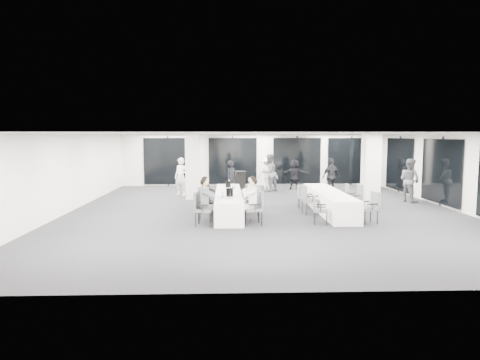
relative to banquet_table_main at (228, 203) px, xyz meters
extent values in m
cube|color=#232328|center=(1.29, 0.30, -0.39)|extent=(14.00, 16.00, 0.02)
cube|color=silver|center=(1.29, 0.30, 2.43)|extent=(14.00, 16.00, 0.02)
cube|color=silver|center=(-5.72, 0.30, 1.02)|extent=(0.02, 16.00, 2.80)
cube|color=silver|center=(8.30, 0.30, 1.02)|extent=(0.02, 16.00, 2.80)
cube|color=silver|center=(1.29, 8.31, 1.02)|extent=(14.00, 0.02, 2.80)
cube|color=silver|center=(1.29, -7.71, 1.02)|extent=(14.00, 0.02, 2.80)
cube|color=black|center=(1.29, 8.24, 0.98)|extent=(13.60, 0.06, 2.50)
cube|color=black|center=(8.23, 1.30, 0.98)|extent=(0.06, 14.00, 2.50)
cube|color=silver|center=(-1.51, 3.50, 1.02)|extent=(0.60, 0.60, 2.80)
cube|color=silver|center=(5.49, 1.30, 1.02)|extent=(0.60, 0.60, 2.80)
cube|color=white|center=(0.00, 0.00, 0.00)|extent=(0.90, 5.00, 0.75)
cube|color=white|center=(3.60, 0.11, 0.00)|extent=(0.90, 5.00, 0.75)
cylinder|color=black|center=(0.51, 5.24, 0.14)|extent=(0.66, 0.66, 1.03)
cylinder|color=black|center=(0.51, 5.24, 0.66)|extent=(0.75, 0.75, 0.02)
cube|color=#515459|center=(-0.75, -2.09, 0.12)|extent=(0.58, 0.60, 0.09)
cube|color=#515459|center=(-0.99, -2.05, 0.41)|extent=(0.15, 0.51, 0.50)
cylinder|color=black|center=(-0.93, -1.84, -0.15)|extent=(0.04, 0.04, 0.45)
cylinder|color=black|center=(-1.00, -2.27, -0.15)|extent=(0.04, 0.04, 0.45)
cylinder|color=black|center=(-0.50, -1.92, -0.15)|extent=(0.04, 0.04, 0.45)
cylinder|color=black|center=(-0.57, -2.34, -0.15)|extent=(0.04, 0.04, 0.45)
cube|color=black|center=(-0.70, -1.82, 0.30)|extent=(0.37, 0.11, 0.04)
cube|color=black|center=(-0.80, -2.36, 0.30)|extent=(0.37, 0.11, 0.04)
cube|color=#515459|center=(-0.75, -1.35, 0.08)|extent=(0.51, 0.53, 0.08)
cube|color=#515459|center=(-0.97, -1.33, 0.36)|extent=(0.10, 0.47, 0.47)
cylinder|color=black|center=(-0.94, -1.12, -0.17)|extent=(0.04, 0.04, 0.42)
cylinder|color=black|center=(-0.97, -1.53, -0.17)|extent=(0.04, 0.04, 0.42)
cylinder|color=black|center=(-0.53, -1.16, -0.17)|extent=(0.04, 0.04, 0.42)
cylinder|color=black|center=(-0.56, -1.57, -0.17)|extent=(0.04, 0.04, 0.42)
cube|color=black|center=(-0.73, -1.09, 0.26)|extent=(0.35, 0.07, 0.04)
cube|color=black|center=(-0.77, -1.60, 0.26)|extent=(0.35, 0.07, 0.04)
cube|color=#515459|center=(-0.75, -0.41, 0.09)|extent=(0.54, 0.56, 0.08)
cube|color=#515459|center=(-0.98, -0.38, 0.37)|extent=(0.13, 0.48, 0.48)
cylinder|color=black|center=(-0.93, -0.18, -0.16)|extent=(0.04, 0.04, 0.43)
cylinder|color=black|center=(-0.98, -0.59, -0.16)|extent=(0.04, 0.04, 0.43)
cylinder|color=black|center=(-0.52, -0.23, -0.16)|extent=(0.04, 0.04, 0.43)
cylinder|color=black|center=(-0.57, -0.64, -0.16)|extent=(0.04, 0.04, 0.43)
cube|color=black|center=(-0.72, -0.15, 0.27)|extent=(0.35, 0.09, 0.04)
cube|color=black|center=(-0.78, -0.67, 0.27)|extent=(0.35, 0.09, 0.04)
cube|color=#515459|center=(-0.75, 0.73, 0.06)|extent=(0.51, 0.52, 0.08)
cube|color=#515459|center=(-0.96, 0.76, 0.32)|extent=(0.12, 0.45, 0.44)
cylinder|color=black|center=(-0.91, 0.95, -0.18)|extent=(0.03, 0.03, 0.39)
cylinder|color=black|center=(-0.97, 0.57, -0.18)|extent=(0.03, 0.03, 0.39)
cylinder|color=black|center=(-0.53, 0.89, -0.18)|extent=(0.03, 0.03, 0.39)
cylinder|color=black|center=(-0.59, 0.51, -0.18)|extent=(0.03, 0.03, 0.39)
cube|color=black|center=(-0.71, 0.97, 0.22)|extent=(0.33, 0.09, 0.04)
cube|color=black|center=(-0.79, 0.49, 0.22)|extent=(0.33, 0.09, 0.04)
cube|color=#515459|center=(-0.75, 1.51, 0.08)|extent=(0.48, 0.50, 0.08)
cube|color=#515459|center=(-0.97, 1.51, 0.35)|extent=(0.08, 0.47, 0.47)
cylinder|color=black|center=(-0.95, 1.72, -0.17)|extent=(0.04, 0.04, 0.42)
cylinder|color=black|center=(-0.96, 1.31, -0.17)|extent=(0.04, 0.04, 0.42)
cylinder|color=black|center=(-0.54, 1.70, -0.17)|extent=(0.04, 0.04, 0.42)
cylinder|color=black|center=(-0.55, 1.30, -0.17)|extent=(0.04, 0.04, 0.42)
cube|color=black|center=(-0.74, 1.76, 0.25)|extent=(0.35, 0.05, 0.04)
cube|color=black|center=(-0.76, 1.25, 0.25)|extent=(0.35, 0.05, 0.04)
cube|color=#515459|center=(0.75, -2.00, 0.11)|extent=(0.55, 0.57, 0.09)
cube|color=#515459|center=(0.99, -1.97, 0.40)|extent=(0.12, 0.50, 0.50)
cylinder|color=black|center=(0.99, -2.19, -0.15)|extent=(0.04, 0.04, 0.44)
cylinder|color=black|center=(0.94, -1.76, -0.15)|extent=(0.04, 0.04, 0.44)
cylinder|color=black|center=(0.56, -2.24, -0.15)|extent=(0.04, 0.04, 0.44)
cylinder|color=black|center=(0.51, -1.81, -0.15)|extent=(0.04, 0.04, 0.44)
cube|color=black|center=(0.78, -2.27, 0.29)|extent=(0.37, 0.09, 0.04)
cube|color=black|center=(0.72, -1.73, 0.29)|extent=(0.37, 0.09, 0.04)
cube|color=#515459|center=(0.75, -1.26, 0.12)|extent=(0.54, 0.56, 0.09)
cube|color=#515459|center=(0.99, -1.28, 0.41)|extent=(0.11, 0.51, 0.50)
cylinder|color=black|center=(0.95, -1.50, -0.15)|extent=(0.04, 0.04, 0.45)
cylinder|color=black|center=(0.99, -1.06, -0.15)|extent=(0.04, 0.04, 0.45)
cylinder|color=black|center=(0.51, -1.46, -0.15)|extent=(0.04, 0.04, 0.45)
cylinder|color=black|center=(0.55, -1.02, -0.15)|extent=(0.04, 0.04, 0.45)
cube|color=black|center=(0.73, -1.53, 0.30)|extent=(0.37, 0.07, 0.04)
cube|color=black|center=(0.77, -0.99, 0.30)|extent=(0.37, 0.07, 0.04)
cube|color=#515459|center=(0.75, -0.39, 0.11)|extent=(0.57, 0.59, 0.09)
cube|color=#515459|center=(0.99, -0.36, 0.41)|extent=(0.14, 0.50, 0.50)
cylinder|color=black|center=(1.00, -0.57, -0.15)|extent=(0.04, 0.04, 0.44)
cylinder|color=black|center=(0.93, -0.14, -0.15)|extent=(0.04, 0.04, 0.44)
cylinder|color=black|center=(0.57, -0.64, -0.15)|extent=(0.04, 0.04, 0.44)
cylinder|color=black|center=(0.50, -0.21, -0.15)|extent=(0.04, 0.04, 0.44)
cube|color=black|center=(0.79, -0.66, 0.30)|extent=(0.37, 0.10, 0.04)
cube|color=black|center=(0.71, -0.12, 0.30)|extent=(0.37, 0.10, 0.04)
cube|color=#515459|center=(0.75, 0.61, 0.04)|extent=(0.44, 0.46, 0.07)
cube|color=#515459|center=(0.95, 0.61, 0.30)|extent=(0.07, 0.43, 0.43)
cylinder|color=black|center=(0.93, 0.42, -0.18)|extent=(0.03, 0.03, 0.38)
cylinder|color=black|center=(0.94, 0.79, -0.18)|extent=(0.03, 0.03, 0.38)
cylinder|color=black|center=(0.56, 0.43, -0.18)|extent=(0.03, 0.03, 0.38)
cylinder|color=black|center=(0.57, 0.81, -0.18)|extent=(0.03, 0.03, 0.38)
cube|color=black|center=(0.74, 0.38, 0.20)|extent=(0.32, 0.05, 0.04)
cube|color=black|center=(0.76, 0.85, 0.20)|extent=(0.32, 0.05, 0.04)
cube|color=#515459|center=(0.75, 1.74, 0.12)|extent=(0.62, 0.64, 0.09)
cube|color=#515459|center=(0.98, 1.68, 0.41)|extent=(0.19, 0.50, 0.50)
cylinder|color=black|center=(0.91, 1.47, -0.15)|extent=(0.04, 0.04, 0.45)
cylinder|color=black|center=(1.02, 1.89, -0.15)|extent=(0.04, 0.04, 0.45)
cylinder|color=black|center=(0.48, 1.58, -0.15)|extent=(0.04, 0.04, 0.45)
cylinder|color=black|center=(0.59, 2.01, -0.15)|extent=(0.04, 0.04, 0.45)
cube|color=black|center=(0.68, 1.47, 0.31)|extent=(0.37, 0.14, 0.04)
cube|color=black|center=(0.82, 2.00, 0.31)|extent=(0.37, 0.14, 0.04)
cube|color=#515459|center=(2.85, -1.95, 0.04)|extent=(0.52, 0.54, 0.07)
cube|color=#515459|center=(2.65, -1.90, 0.29)|extent=(0.16, 0.42, 0.42)
cylinder|color=black|center=(2.72, -1.72, -0.19)|extent=(0.03, 0.03, 0.38)
cylinder|color=black|center=(2.62, -2.08, -0.19)|extent=(0.03, 0.03, 0.38)
cylinder|color=black|center=(3.07, -1.82, -0.19)|extent=(0.03, 0.03, 0.38)
cylinder|color=black|center=(2.98, -2.17, -0.19)|extent=(0.03, 0.03, 0.38)
cube|color=black|center=(2.91, -1.73, 0.20)|extent=(0.31, 0.12, 0.04)
cube|color=black|center=(2.79, -2.17, 0.20)|extent=(0.31, 0.12, 0.04)
cube|color=#515459|center=(2.85, -0.26, 0.11)|extent=(0.56, 0.58, 0.09)
cube|color=#515459|center=(2.61, -0.30, 0.39)|extent=(0.14, 0.50, 0.49)
cylinder|color=black|center=(2.60, -0.08, -0.16)|extent=(0.04, 0.04, 0.44)
cylinder|color=black|center=(2.67, -0.50, -0.16)|extent=(0.04, 0.04, 0.44)
cylinder|color=black|center=(3.03, -0.02, -0.16)|extent=(0.04, 0.04, 0.44)
cylinder|color=black|center=(3.09, -0.44, -0.16)|extent=(0.04, 0.04, 0.44)
cube|color=black|center=(2.81, 0.00, 0.29)|extent=(0.37, 0.10, 0.04)
cube|color=black|center=(2.89, -0.52, 0.29)|extent=(0.37, 0.10, 0.04)
cube|color=#515459|center=(2.85, 0.97, 0.03)|extent=(0.43, 0.45, 0.07)
cube|color=#515459|center=(2.65, 0.98, 0.28)|extent=(0.07, 0.42, 0.42)
cylinder|color=black|center=(2.67, 1.16, -0.19)|extent=(0.03, 0.03, 0.37)
cylinder|color=black|center=(2.66, 0.80, -0.19)|extent=(0.03, 0.03, 0.37)
cylinder|color=black|center=(3.04, 1.14, -0.19)|extent=(0.03, 0.03, 0.37)
cylinder|color=black|center=(3.02, 0.78, -0.19)|extent=(0.03, 0.03, 0.37)
cube|color=black|center=(2.86, 1.20, 0.19)|extent=(0.31, 0.05, 0.04)
cube|color=black|center=(2.84, 0.74, 0.19)|extent=(0.31, 0.05, 0.04)
cube|color=#515459|center=(4.35, -1.89, 0.09)|extent=(0.55, 0.57, 0.08)
cube|color=#515459|center=(4.57, -1.85, 0.37)|extent=(0.14, 0.48, 0.48)
cylinder|color=black|center=(4.59, -2.06, -0.16)|extent=(0.04, 0.04, 0.43)
cylinder|color=black|center=(4.52, -1.65, -0.16)|extent=(0.04, 0.04, 0.43)
cylinder|color=black|center=(4.18, -2.13, -0.16)|extent=(0.04, 0.04, 0.43)
cylinder|color=black|center=(4.11, -1.72, -0.16)|extent=(0.04, 0.04, 0.43)
cube|color=black|center=(4.39, -2.14, 0.27)|extent=(0.35, 0.10, 0.04)
cube|color=black|center=(4.30, -1.63, 0.27)|extent=(0.35, 0.10, 0.04)
cube|color=#515459|center=(4.35, -0.29, 0.12)|extent=(0.52, 0.54, 0.09)
cube|color=#515459|center=(4.59, -0.28, 0.41)|extent=(0.08, 0.50, 0.50)
cylinder|color=black|center=(4.57, -0.50, -0.15)|extent=(0.04, 0.04, 0.45)
cylinder|color=black|center=(4.56, -0.06, -0.15)|extent=(0.04, 0.04, 0.45)
cylinder|color=black|center=(4.14, -0.51, -0.15)|extent=(0.04, 0.04, 0.45)
cylinder|color=black|center=(4.12, -0.08, -0.15)|extent=(0.04, 0.04, 0.45)
cube|color=black|center=(4.36, -0.56, 0.30)|extent=(0.37, 0.06, 0.04)
cube|color=black|center=(4.34, -0.01, 0.30)|extent=(0.37, 0.06, 0.04)
cube|color=#515459|center=(4.35, 1.17, 0.04)|extent=(0.44, 0.46, 0.07)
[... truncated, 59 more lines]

